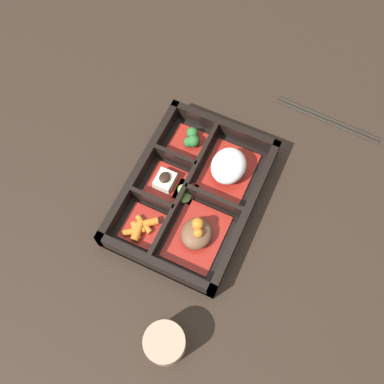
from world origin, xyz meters
name	(u,v)px	position (x,y,z in m)	size (l,w,h in m)	color
ground_plane	(192,197)	(0.00, 0.00, 0.00)	(3.00, 3.00, 0.00)	black
bento_base	(192,196)	(0.00, 0.00, 0.01)	(0.31, 0.23, 0.01)	black
bento_rim	(190,192)	(0.00, 0.00, 0.02)	(0.31, 0.23, 0.05)	black
bowl_rice	(228,167)	(-0.07, 0.04, 0.03)	(0.12, 0.09, 0.06)	maroon
bowl_stew	(197,234)	(0.07, 0.04, 0.03)	(0.12, 0.09, 0.05)	maroon
bowl_greens	(190,141)	(-0.10, -0.05, 0.02)	(0.07, 0.06, 0.03)	maroon
bowl_tofu	(165,181)	(0.00, -0.06, 0.02)	(0.08, 0.06, 0.03)	maroon
bowl_carrots	(141,227)	(0.10, -0.06, 0.02)	(0.07, 0.06, 0.02)	maroon
bowl_pickles	(185,194)	(0.00, -0.01, 0.01)	(0.04, 0.04, 0.01)	maroon
tea_cup	(165,343)	(0.26, 0.07, 0.03)	(0.07, 0.07, 0.06)	gray
chopsticks	(328,119)	(-0.27, 0.18, 0.00)	(0.03, 0.22, 0.01)	black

